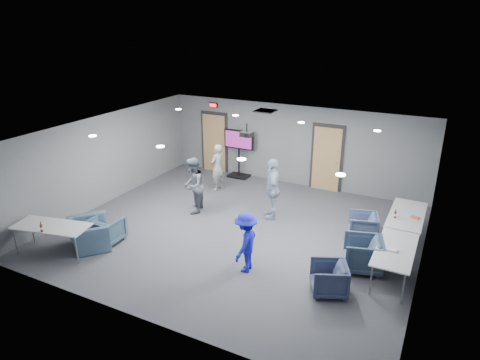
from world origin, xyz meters
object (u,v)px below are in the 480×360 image
at_px(bottle_front, 42,228).
at_px(chair_right_c, 329,278).
at_px(person_b, 193,186).
at_px(person_d, 246,242).
at_px(chair_front_a, 107,230).
at_px(table_front_left, 51,227).
at_px(tv_stand, 239,151).
at_px(chair_right_b, 363,254).
at_px(projector, 247,134).
at_px(chair_front_b, 89,234).
at_px(person_a, 217,167).
at_px(chair_right_a, 363,226).
at_px(bottle_right, 395,215).
at_px(table_right_a, 407,216).
at_px(person_c, 272,188).
at_px(table_right_b, 395,250).

bearing_deg(bottle_front, chair_right_c, 15.37).
distance_m(person_b, person_d, 3.43).
xyz_separation_m(chair_front_a, table_front_left, (-0.75, -1.00, 0.35)).
height_order(person_d, tv_stand, tv_stand).
distance_m(chair_right_b, chair_right_c, 1.28).
height_order(bottle_front, tv_stand, tv_stand).
bearing_deg(projector, chair_front_b, -124.76).
bearing_deg(chair_front_b, person_b, -72.24).
xyz_separation_m(table_front_left, bottle_front, (0.07, -0.31, 0.14)).
bearing_deg(person_a, chair_right_a, 84.03).
bearing_deg(bottle_right, chair_right_b, -105.97).
xyz_separation_m(chair_right_b, bottle_front, (-6.71, -2.93, 0.44)).
xyz_separation_m(table_right_a, table_front_left, (-7.45, -4.47, -0.00)).
height_order(person_c, bottle_right, person_c).
bearing_deg(chair_right_a, person_c, -105.61).
xyz_separation_m(person_a, person_c, (2.43, -1.14, 0.11)).
relative_size(chair_right_b, chair_front_b, 0.79).
relative_size(chair_right_a, tv_stand, 0.43).
bearing_deg(chair_front_b, bottle_front, 103.70).
bearing_deg(chair_right_b, table_right_b, 69.71).
xyz_separation_m(person_c, person_d, (0.54, -2.80, -0.18)).
bearing_deg(table_right_b, person_c, 65.26).
relative_size(person_d, table_front_left, 0.73).
relative_size(table_right_a, table_front_left, 1.02).
xyz_separation_m(chair_right_a, tv_stand, (-4.91, 2.61, 0.63)).
bearing_deg(bottle_front, chair_front_b, 63.29).
relative_size(tv_stand, projector, 4.84).
distance_m(chair_right_c, table_right_b, 1.63).
xyz_separation_m(person_d, chair_front_b, (-3.93, -0.80, -0.35)).
height_order(chair_front_a, table_right_a, table_right_a).
bearing_deg(chair_right_c, bottle_front, -98.49).
distance_m(person_b, table_front_left, 3.91).
distance_m(chair_right_c, table_right_a, 3.27).
bearing_deg(chair_right_a, chair_right_b, -2.50).
relative_size(person_a, table_front_left, 0.80).
bearing_deg(table_right_b, tv_stand, 54.66).
relative_size(bottle_right, projector, 0.68).
height_order(person_a, person_c, person_c).
bearing_deg(person_d, person_a, -147.40).
distance_m(chair_right_a, chair_front_b, 6.91).
xyz_separation_m(table_front_left, projector, (3.20, 4.00, 1.72)).
xyz_separation_m(chair_right_b, bottle_right, (0.43, 1.50, 0.43)).
xyz_separation_m(person_d, projector, (-1.26, 2.59, 1.71)).
xyz_separation_m(chair_front_b, tv_stand, (1.03, 6.15, 0.62)).
bearing_deg(table_right_b, chair_right_a, 32.07).
bearing_deg(chair_right_c, chair_right_a, 153.60).
relative_size(person_c, table_front_left, 0.91).
distance_m(person_a, chair_front_a, 4.42).
height_order(person_b, table_right_a, person_b).
bearing_deg(table_right_a, bottle_front, 122.94).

